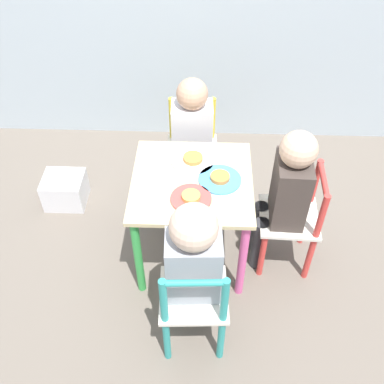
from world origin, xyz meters
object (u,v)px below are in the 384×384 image
plate_right (220,179)px  plate_back (193,160)px  kids_table (192,194)px  chair_red (293,221)px  chair_yellow (192,151)px  child_right (285,191)px  plate_front (191,198)px  chair_teal (194,303)px  storage_bin (65,190)px  child_back (192,134)px  child_front (194,261)px

plate_right → plate_back: bearing=135.0°
kids_table → chair_red: 0.48m
chair_red → plate_back: (-0.46, 0.14, 0.23)m
chair_yellow → child_right: size_ratio=0.71×
child_right → plate_right: child_right is taller
plate_front → plate_right: bearing=45.0°
chair_teal → child_right: child_right is taller
chair_red → plate_right: size_ratio=2.97×
chair_yellow → plate_back: 0.41m
plate_front → storage_bin: size_ratio=0.78×
chair_red → plate_right: bearing=-90.8°
child_right → chair_yellow: bearing=-136.7°
storage_bin → chair_yellow: bearing=11.0°
chair_red → plate_front: bearing=-75.5°
child_back → child_front: child_front is taller
kids_table → storage_bin: bearing=155.0°
child_front → plate_right: (0.10, 0.40, 0.04)m
child_front → plate_front: bearing=-88.8°
child_right → plate_right: bearing=-91.0°
plate_front → child_right: bearing=14.4°
kids_table → storage_bin: kids_table is taller
plate_front → storage_bin: (-0.70, 0.44, -0.41)m
plate_back → plate_front: (-0.00, -0.23, 0.00)m
child_back → plate_front: size_ratio=4.30×
chair_red → plate_right: 0.41m
chair_teal → storage_bin: 1.08m
plate_back → plate_right: (0.12, -0.12, 0.00)m
child_front → kids_table: bearing=-90.0°
chair_red → child_front: child_front is taller
child_right → kids_table: bearing=-90.0°
child_back → child_front: (0.03, -0.79, 0.03)m
chair_yellow → plate_back: chair_yellow is taller
child_back → plate_right: (0.13, -0.39, 0.07)m
chair_red → child_front: size_ratio=0.72×
chair_teal → child_front: (-0.00, 0.06, 0.19)m
child_back → chair_yellow: bearing=90.0°
chair_yellow → child_right: 0.65m
chair_red → child_back: child_back is taller
chair_yellow → storage_bin: 0.72m
child_front → plate_back: 0.52m
child_back → child_front: size_ratio=0.96×
kids_table → child_front: size_ratio=0.69×
kids_table → plate_right: bearing=0.0°
child_front → plate_right: 0.41m
plate_back → storage_bin: plate_back is taller
kids_table → chair_yellow: bearing=91.9°
chair_teal → plate_back: size_ratio=2.81×
chair_yellow → plate_back: size_ratio=2.81×
chair_red → child_front: 0.61m
kids_table → child_back: 0.40m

